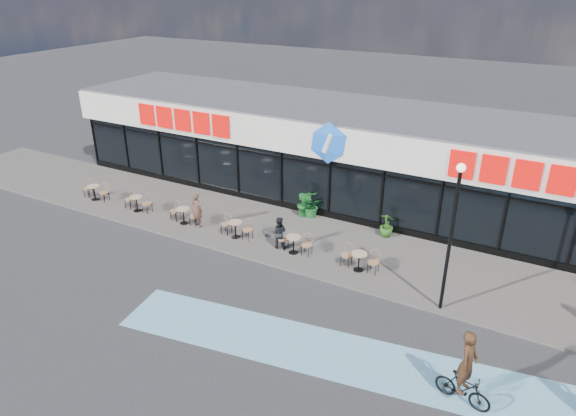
{
  "coord_description": "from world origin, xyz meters",
  "views": [
    {
      "loc": [
        8.64,
        -12.95,
        10.57
      ],
      "look_at": [
        -0.27,
        3.5,
        1.93
      ],
      "focal_mm": 32.0,
      "sensor_mm": 36.0,
      "label": 1
    }
  ],
  "objects_px": {
    "bistro_set_0": "(96,191)",
    "potted_plant_mid": "(310,206)",
    "patron_right": "(279,233)",
    "potted_plant_left": "(304,204)",
    "lamp_post": "(452,227)",
    "potted_plant_right": "(387,225)",
    "patron_left": "(197,210)",
    "cyclist_a": "(465,377)"
  },
  "relations": [
    {
      "from": "bistro_set_0",
      "to": "potted_plant_mid",
      "type": "bearing_deg",
      "value": 17.69
    },
    {
      "from": "potted_plant_mid",
      "to": "patron_right",
      "type": "bearing_deg",
      "value": -86.73
    },
    {
      "from": "potted_plant_left",
      "to": "lamp_post",
      "type": "bearing_deg",
      "value": -29.86
    },
    {
      "from": "potted_plant_right",
      "to": "patron_left",
      "type": "distance_m",
      "value": 8.38
    },
    {
      "from": "cyclist_a",
      "to": "potted_plant_mid",
      "type": "bearing_deg",
      "value": 136.12
    },
    {
      "from": "potted_plant_right",
      "to": "patron_right",
      "type": "height_order",
      "value": "patron_right"
    },
    {
      "from": "bistro_set_0",
      "to": "cyclist_a",
      "type": "xyz_separation_m",
      "value": [
        18.99,
        -4.97,
        0.34
      ]
    },
    {
      "from": "bistro_set_0",
      "to": "potted_plant_left",
      "type": "xyz_separation_m",
      "value": [
        10.17,
        3.17,
        0.2
      ]
    },
    {
      "from": "potted_plant_left",
      "to": "cyclist_a",
      "type": "relative_size",
      "value": 0.57
    },
    {
      "from": "patron_left",
      "to": "patron_right",
      "type": "height_order",
      "value": "patron_left"
    },
    {
      "from": "lamp_post",
      "to": "potted_plant_mid",
      "type": "distance_m",
      "value": 8.74
    },
    {
      "from": "lamp_post",
      "to": "bistro_set_0",
      "type": "relative_size",
      "value": 3.4
    },
    {
      "from": "potted_plant_mid",
      "to": "bistro_set_0",
      "type": "bearing_deg",
      "value": -162.31
    },
    {
      "from": "potted_plant_left",
      "to": "cyclist_a",
      "type": "distance_m",
      "value": 12.0
    },
    {
      "from": "patron_right",
      "to": "potted_plant_left",
      "type": "bearing_deg",
      "value": -100.73
    },
    {
      "from": "patron_left",
      "to": "cyclist_a",
      "type": "bearing_deg",
      "value": 173.13
    },
    {
      "from": "bistro_set_0",
      "to": "potted_plant_right",
      "type": "bearing_deg",
      "value": 12.4
    },
    {
      "from": "bistro_set_0",
      "to": "potted_plant_left",
      "type": "bearing_deg",
      "value": 17.31
    },
    {
      "from": "potted_plant_right",
      "to": "bistro_set_0",
      "type": "bearing_deg",
      "value": -167.6
    },
    {
      "from": "potted_plant_right",
      "to": "cyclist_a",
      "type": "bearing_deg",
      "value": -59.19
    },
    {
      "from": "bistro_set_0",
      "to": "patron_right",
      "type": "xyz_separation_m",
      "value": [
        10.57,
        0.01,
        0.24
      ]
    },
    {
      "from": "lamp_post",
      "to": "cyclist_a",
      "type": "xyz_separation_m",
      "value": [
        1.48,
        -3.92,
        -2.32
      ]
    },
    {
      "from": "potted_plant_right",
      "to": "cyclist_a",
      "type": "xyz_separation_m",
      "value": [
        4.82,
        -8.08,
        0.27
      ]
    },
    {
      "from": "potted_plant_left",
      "to": "patron_left",
      "type": "bearing_deg",
      "value": -140.0
    },
    {
      "from": "potted_plant_mid",
      "to": "potted_plant_right",
      "type": "xyz_separation_m",
      "value": [
        3.79,
        -0.19,
        -0.03
      ]
    },
    {
      "from": "cyclist_a",
      "to": "potted_plant_left",
      "type": "bearing_deg",
      "value": 137.33
    },
    {
      "from": "lamp_post",
      "to": "potted_plant_right",
      "type": "height_order",
      "value": "lamp_post"
    },
    {
      "from": "patron_left",
      "to": "cyclist_a",
      "type": "xyz_separation_m",
      "value": [
        12.59,
        -4.98,
        -0.01
      ]
    },
    {
      "from": "patron_left",
      "to": "patron_right",
      "type": "relative_size",
      "value": 1.16
    },
    {
      "from": "bistro_set_0",
      "to": "patron_left",
      "type": "distance_m",
      "value": 6.41
    },
    {
      "from": "bistro_set_0",
      "to": "patron_right",
      "type": "relative_size",
      "value": 1.11
    },
    {
      "from": "lamp_post",
      "to": "cyclist_a",
      "type": "relative_size",
      "value": 2.28
    },
    {
      "from": "potted_plant_mid",
      "to": "patron_right",
      "type": "xyz_separation_m",
      "value": [
        0.19,
        -3.3,
        0.14
      ]
    },
    {
      "from": "bistro_set_0",
      "to": "cyclist_a",
      "type": "relative_size",
      "value": 0.67
    },
    {
      "from": "potted_plant_left",
      "to": "potted_plant_mid",
      "type": "distance_m",
      "value": 0.28
    },
    {
      "from": "potted_plant_mid",
      "to": "patron_left",
      "type": "height_order",
      "value": "patron_left"
    },
    {
      "from": "potted_plant_left",
      "to": "patron_right",
      "type": "bearing_deg",
      "value": -82.7
    },
    {
      "from": "lamp_post",
      "to": "patron_left",
      "type": "distance_m",
      "value": 11.4
    },
    {
      "from": "potted_plant_right",
      "to": "patron_right",
      "type": "distance_m",
      "value": 4.76
    },
    {
      "from": "lamp_post",
      "to": "potted_plant_left",
      "type": "height_order",
      "value": "lamp_post"
    },
    {
      "from": "lamp_post",
      "to": "patron_left",
      "type": "relative_size",
      "value": 3.26
    },
    {
      "from": "bistro_set_0",
      "to": "patron_left",
      "type": "xyz_separation_m",
      "value": [
        6.4,
        0.01,
        0.35
      ]
    }
  ]
}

